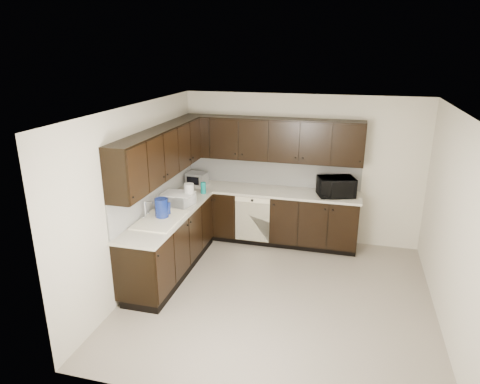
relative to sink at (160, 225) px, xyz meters
name	(u,v)px	position (x,y,z in m)	size (l,w,h in m)	color
floor	(279,296)	(1.68, 0.01, -0.88)	(4.00, 4.00, 0.00)	gray
ceiling	(285,111)	(1.68, 0.01, 1.62)	(4.00, 4.00, 0.00)	white
wall_back	(301,169)	(1.68, 2.01, 0.37)	(4.00, 0.02, 2.50)	beige
wall_left	(137,197)	(-0.32, 0.01, 0.37)	(0.02, 4.00, 2.50)	beige
wall_right	(454,226)	(3.68, 0.01, 0.37)	(0.02, 4.00, 2.50)	beige
wall_front	(242,294)	(1.68, -1.99, 0.37)	(4.00, 0.02, 2.50)	beige
lower_cabinets	(230,229)	(0.67, 1.12, -0.47)	(3.00, 2.80, 0.90)	black
countertop	(229,200)	(0.67, 1.12, 0.04)	(3.03, 2.83, 0.04)	beige
backsplash	(220,179)	(0.46, 1.33, 0.30)	(3.00, 2.80, 0.48)	silver
upper_cabinets	(225,145)	(0.58, 1.22, 0.89)	(3.00, 2.80, 0.70)	black
dishwasher	(252,217)	(0.98, 1.42, -0.33)	(0.58, 0.04, 0.78)	#F9F0CC
sink	(160,225)	(0.00, 0.00, 0.00)	(0.54, 0.82, 0.42)	#F9F0CC
microwave	(336,187)	(2.29, 1.67, 0.21)	(0.56, 0.38, 0.31)	black
soap_bottle_a	(187,200)	(0.15, 0.65, 0.15)	(0.08, 0.08, 0.18)	gray
soap_bottle_b	(158,203)	(-0.18, 0.35, 0.18)	(0.09, 0.09, 0.24)	gray
toaster_oven	(197,179)	(-0.07, 1.68, 0.17)	(0.34, 0.25, 0.21)	silver
storage_bin	(178,199)	(0.00, 0.67, 0.15)	(0.44, 0.33, 0.17)	white
blue_pitcher	(162,208)	(-0.01, 0.10, 0.20)	(0.19, 0.19, 0.28)	#102995
teal_tumbler	(203,188)	(0.19, 1.26, 0.15)	(0.08, 0.08, 0.19)	#0C8C86
paper_towel_roll	(189,194)	(0.15, 0.73, 0.22)	(0.14, 0.14, 0.32)	silver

